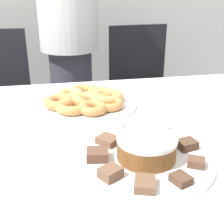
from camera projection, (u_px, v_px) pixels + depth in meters
table at (124, 147)px, 1.06m from camera, size 1.97×1.09×0.72m
person_standing at (69, 41)px, 1.87m from camera, size 0.35×0.35×1.59m
office_chair_right at (143, 99)px, 2.11m from camera, size 0.47×0.47×0.90m
plate_cake at (146, 159)px, 0.87m from camera, size 0.38×0.38×0.01m
plate_donuts at (88, 104)px, 1.24m from camera, size 0.38×0.38×0.01m
frosted_cake at (147, 147)px, 0.85m from camera, size 0.17×0.17×0.07m
lamington_0 at (196, 162)px, 0.82m from camera, size 0.06×0.05×0.02m
lamington_1 at (187, 144)px, 0.91m from camera, size 0.06×0.06×0.03m
lamington_2 at (162, 134)px, 0.97m from camera, size 0.06×0.07×0.03m
lamington_3 at (133, 132)px, 0.98m from camera, size 0.05×0.06×0.02m
lamington_4 at (108, 140)px, 0.93m from camera, size 0.08×0.08×0.02m
lamington_5 at (98, 155)px, 0.85m from camera, size 0.07×0.06×0.03m
lamington_6 at (110, 173)px, 0.78m from camera, size 0.07×0.07×0.03m
lamington_7 at (145, 184)px, 0.74m from camera, size 0.07×0.07×0.02m
lamington_8 at (181, 179)px, 0.76m from camera, size 0.05×0.06×0.02m
donut_0 at (88, 100)px, 1.23m from camera, size 0.11×0.11×0.03m
donut_1 at (72, 106)px, 1.16m from camera, size 0.13×0.13×0.04m
donut_2 at (93, 108)px, 1.15m from camera, size 0.11×0.11×0.03m
donut_3 at (109, 104)px, 1.19m from camera, size 0.11×0.11×0.03m
donut_4 at (107, 96)px, 1.25m from camera, size 0.13×0.13×0.04m
donut_5 at (100, 93)px, 1.30m from camera, size 0.11×0.11×0.03m
donut_6 at (83, 91)px, 1.32m from camera, size 0.12×0.12×0.03m
donut_7 at (70, 95)px, 1.27m from camera, size 0.11×0.11×0.04m
donut_8 at (59, 102)px, 1.19m from camera, size 0.11×0.11×0.04m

